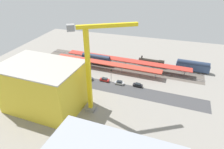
{
  "coord_description": "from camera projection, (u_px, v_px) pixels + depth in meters",
  "views": [
    {
      "loc": [
        -25.92,
        75.0,
        49.05
      ],
      "look_at": [
        -2.69,
        -0.11,
        4.74
      ],
      "focal_mm": 30.8,
      "sensor_mm": 36.0,
      "label": 1
    }
  ],
  "objects": [
    {
      "name": "ground_plane",
      "position": [
        107.0,
        82.0,
        93.17
      ],
      "size": [
        147.24,
        147.24,
        0.0
      ],
      "primitive_type": "plane",
      "color": "gray",
      "rests_on": "ground"
    },
    {
      "name": "rail_bed",
      "position": [
        118.0,
        64.0,
        110.73
      ],
      "size": [
        92.71,
        19.94,
        0.01
      ],
      "primitive_type": "cube",
      "rotation": [
        0.0,
        0.0,
        -0.06
      ],
      "color": "#5B544C",
      "rests_on": "ground"
    },
    {
      "name": "street_asphalt",
      "position": [
        105.0,
        86.0,
        90.59
      ],
      "size": [
        92.38,
        14.08,
        0.01
      ],
      "primitive_type": "cube",
      "rotation": [
        0.0,
        0.0,
        -0.06
      ],
      "color": "#424244",
      "rests_on": "ground"
    },
    {
      "name": "track_rails",
      "position": [
        118.0,
        64.0,
        110.64
      ],
      "size": [
        91.89,
        13.52,
        0.12
      ],
      "color": "#9E9EA8",
      "rests_on": "ground"
    },
    {
      "name": "platform_canopy_near",
      "position": [
        106.0,
        63.0,
        102.76
      ],
      "size": [
        59.32,
        7.7,
        4.17
      ],
      "color": "#C63D2D",
      "rests_on": "ground"
    },
    {
      "name": "platform_canopy_far",
      "position": [
        125.0,
        60.0,
        106.04
      ],
      "size": [
        70.15,
        8.65,
        4.14
      ],
      "color": "#B73328",
      "rests_on": "ground"
    },
    {
      "name": "locomotive",
      "position": [
        152.0,
        63.0,
        107.79
      ],
      "size": [
        15.56,
        3.67,
        5.2
      ],
      "color": "black",
      "rests_on": "ground"
    },
    {
      "name": "passenger_coach",
      "position": [
        193.0,
        66.0,
        101.78
      ],
      "size": [
        16.99,
        3.89,
        5.89
      ],
      "color": "black",
      "rests_on": "ground"
    },
    {
      "name": "freight_coach_far",
      "position": [
        96.0,
        59.0,
        109.55
      ],
      "size": [
        17.2,
        3.78,
        5.75
      ],
      "color": "black",
      "rests_on": "ground"
    },
    {
      "name": "parked_car_0",
      "position": [
        138.0,
        85.0,
        89.54
      ],
      "size": [
        4.53,
        2.14,
        1.69
      ],
      "color": "black",
      "rests_on": "ground"
    },
    {
      "name": "parked_car_1",
      "position": [
        119.0,
        83.0,
        91.33
      ],
      "size": [
        4.42,
        2.02,
        1.74
      ],
      "color": "black",
      "rests_on": "ground"
    },
    {
      "name": "parked_car_2",
      "position": [
        105.0,
        80.0,
        93.71
      ],
      "size": [
        4.8,
        2.03,
        1.72
      ],
      "color": "black",
      "rests_on": "ground"
    },
    {
      "name": "parked_car_3",
      "position": [
        88.0,
        78.0,
        95.1
      ],
      "size": [
        4.68,
        1.9,
        1.72
      ],
      "color": "black",
      "rests_on": "ground"
    },
    {
      "name": "parked_car_4",
      "position": [
        74.0,
        76.0,
        97.12
      ],
      "size": [
        4.47,
        2.15,
        1.59
      ],
      "color": "black",
      "rests_on": "ground"
    },
    {
      "name": "parked_car_5",
      "position": [
        61.0,
        73.0,
        99.64
      ],
      "size": [
        4.31,
        2.0,
        1.84
      ],
      "color": "black",
      "rests_on": "ground"
    },
    {
      "name": "parked_car_6",
      "position": [
        48.0,
        71.0,
        102.0
      ],
      "size": [
        4.62,
        2.14,
        1.67
      ],
      "color": "black",
      "rests_on": "ground"
    },
    {
      "name": "parked_car_7",
      "position": [
        36.0,
        69.0,
        103.68
      ],
      "size": [
        4.16,
        2.1,
        1.82
      ],
      "color": "black",
      "rests_on": "ground"
    },
    {
      "name": "construction_building",
      "position": [
        43.0,
        87.0,
        72.87
      ],
      "size": [
        29.3,
        20.46,
        18.2
      ],
      "primitive_type": "cube",
      "rotation": [
        0.0,
        0.0,
        -0.06
      ],
      "color": "yellow",
      "rests_on": "ground"
    },
    {
      "name": "construction_roof_slab",
      "position": [
        39.0,
        65.0,
        68.31
      ],
      "size": [
        29.93,
        21.09,
        0.4
      ],
      "primitive_type": "cube",
      "rotation": [
        0.0,
        0.0,
        -0.06
      ],
      "color": "#ADA89E",
      "rests_on": "construction_building"
    },
    {
      "name": "tower_crane",
      "position": [
        92.0,
        65.0,
        66.21
      ],
      "size": [
        20.67,
        12.35,
        33.74
      ],
      "color": "gray",
      "rests_on": "ground"
    },
    {
      "name": "box_truck_0",
      "position": [
        52.0,
        80.0,
        91.94
      ],
      "size": [
        9.02,
        3.18,
        3.35
      ],
      "color": "black",
      "rests_on": "ground"
    },
    {
      "name": "box_truck_1",
      "position": [
        70.0,
        86.0,
        87.2
      ],
      "size": [
        9.29,
        3.37,
        3.32
      ],
      "color": "black",
      "rests_on": "ground"
    },
    {
      "name": "street_tree_0",
      "position": [
        49.0,
        73.0,
        90.08
      ],
      "size": [
        4.36,
        4.36,
        7.64
      ],
      "color": "brown",
      "rests_on": "ground"
    },
    {
      "name": "street_tree_1",
      "position": [
        57.0,
        76.0,
        89.89
      ],
      "size": [
        4.12,
        4.12,
        6.54
      ],
      "color": "brown",
      "rests_on": "ground"
    },
    {
      "name": "street_tree_2",
      "position": [
        72.0,
        76.0,
        88.31
      ],
      "size": [
        6.01,
        6.01,
        7.91
      ],
      "color": "brown",
      "rests_on": "ground"
    },
    {
      "name": "traffic_light",
      "position": [
        111.0,
        74.0,
        91.42
      ],
      "size": [
        0.5,
        0.36,
        6.85
      ],
      "color": "#333333",
      "rests_on": "ground"
    }
  ]
}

